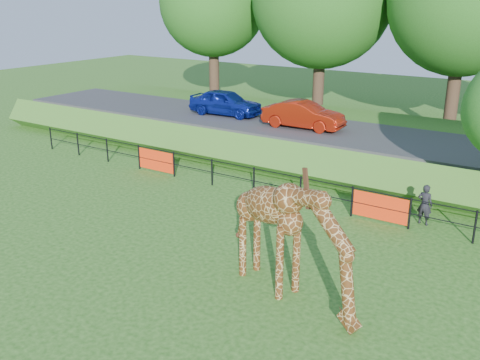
{
  "coord_description": "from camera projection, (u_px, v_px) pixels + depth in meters",
  "views": [
    {
      "loc": [
        8.23,
        -8.55,
        7.2
      ],
      "look_at": [
        -0.17,
        4.23,
        2.0
      ],
      "focal_mm": 40.0,
      "sensor_mm": 36.0,
      "label": 1
    }
  ],
  "objects": [
    {
      "name": "perimeter_fence",
      "position": [
        300.0,
        191.0,
        19.51
      ],
      "size": [
        28.07,
        0.1,
        1.1
      ],
      "primitive_type": null,
      "color": "black",
      "rests_on": "ground"
    },
    {
      "name": "car_blue",
      "position": [
        226.0,
        102.0,
        27.81
      ],
      "size": [
        3.97,
        1.76,
        1.33
      ],
      "primitive_type": "imported",
      "rotation": [
        0.0,
        0.0,
        1.62
      ],
      "color": "#1427A3",
      "rests_on": "road"
    },
    {
      "name": "road",
      "position": [
        362.0,
        136.0,
        24.0
      ],
      "size": [
        40.0,
        5.0,
        0.12
      ],
      "primitive_type": "cube",
      "color": "#2E2E31",
      "rests_on": "embankment"
    },
    {
      "name": "visitor",
      "position": [
        425.0,
        205.0,
        17.78
      ],
      "size": [
        0.55,
        0.4,
        1.4
      ],
      "primitive_type": "imported",
      "rotation": [
        0.0,
        0.0,
        3.02
      ],
      "color": "black",
      "rests_on": "ground"
    },
    {
      "name": "car_red",
      "position": [
        303.0,
        115.0,
        24.97
      ],
      "size": [
        3.88,
        1.46,
        1.26
      ],
      "primitive_type": "imported",
      "rotation": [
        0.0,
        0.0,
        1.6
      ],
      "color": "#9F1D0B",
      "rests_on": "road"
    },
    {
      "name": "embankment",
      "position": [
        373.0,
        144.0,
        25.42
      ],
      "size": [
        40.0,
        9.0,
        1.3
      ],
      "primitive_type": "cube",
      "color": "#215114",
      "rests_on": "ground"
    },
    {
      "name": "ground",
      "position": [
        153.0,
        302.0,
        13.36
      ],
      "size": [
        90.0,
        90.0,
        0.0
      ],
      "primitive_type": "plane",
      "color": "#215114",
      "rests_on": "ground"
    },
    {
      "name": "giraffe",
      "position": [
        293.0,
        241.0,
        13.12
      ],
      "size": [
        4.41,
        2.16,
        3.13
      ],
      "primitive_type": null,
      "rotation": [
        0.0,
        0.0,
        -0.32
      ],
      "color": "#502B10",
      "rests_on": "ground"
    }
  ]
}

